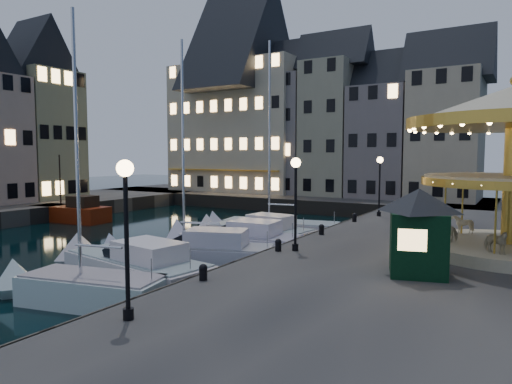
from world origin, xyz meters
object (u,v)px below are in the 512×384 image
Objects in this scene: motorboat_b at (131,267)px; motorboat_c at (191,254)px; streetlamp_b at (296,190)px; motorboat_f at (272,230)px; bollard_d at (354,217)px; motorboat_e at (255,234)px; streetlamp_a at (126,216)px; bollard_a at (203,272)px; motorboat_d at (235,242)px; red_fishing_boat at (71,213)px; ticket_kiosk at (419,217)px; bollard_b at (278,245)px; motorboat_a at (81,290)px; streetlamp_c at (380,178)px; bollard_c at (321,229)px.

motorboat_b is 3.44m from motorboat_c.
motorboat_f is (-5.88, 8.63, -3.49)m from streetlamp_b.
motorboat_e reaches higher than bollard_d.
bollard_d is 11.76m from motorboat_c.
motorboat_b is (-5.45, -14.07, -0.96)m from bollard_d.
motorboat_c is at bearing -87.06° from motorboat_e.
bollard_a is at bearing 98.53° from streetlamp_a.
motorboat_d is at bearing 117.17° from bollard_a.
motorboat_d is 1.09× the size of red_fishing_boat.
red_fishing_boat is (-18.29, 0.47, 0.05)m from motorboat_e.
motorboat_e is 13.88m from ticket_kiosk.
motorboat_e is (-5.74, 16.07, -3.38)m from streetlamp_a.
motorboat_c is at bearing -177.67° from bollard_b.
streetlamp_a is at bearing -86.39° from bollard_b.
motorboat_f reaches higher than red_fishing_boat.
bollard_d is (0.00, 10.50, 0.00)m from bollard_b.
motorboat_d and motorboat_e have the same top height.
bollard_a is at bearing -95.71° from streetlamp_b.
bollard_d is 0.07× the size of motorboat_e.
streetlamp_a reaches higher than bollard_a.
streetlamp_b is 9.68m from motorboat_a.
red_fishing_boat is (-24.03, 6.55, -3.33)m from streetlamp_b.
bollard_d is 15.12m from motorboat_b.
motorboat_a is at bearing -36.50° from red_fishing_boat.
ticket_kiosk is at bearing -69.64° from streetlamp_c.
motorboat_f is (-5.88, -4.87, -3.49)m from streetlamp_c.
motorboat_f reaches higher than bollard_c.
streetlamp_a reaches higher than motorboat_d.
red_fishing_boat reaches higher than bollard_c.
red_fishing_boat is at bearing 149.44° from motorboat_b.
motorboat_f reaches higher than motorboat_a.
motorboat_b is at bearing -90.75° from motorboat_f.
motorboat_e reaches higher than bollard_a.
bollard_a is at bearing -47.91° from motorboat_c.
motorboat_b is 12.21m from ticket_kiosk.
bollard_b is (-0.60, -0.50, -2.41)m from streetlamp_b.
streetlamp_b is 2.54m from bollard_b.
motorboat_f is (-5.28, 14.63, -1.07)m from bollard_a.
streetlamp_b is 7.32× the size of bollard_b.
motorboat_b is (-0.63, 3.15, 0.11)m from motorboat_a.
motorboat_d is at bearing 156.72° from ticket_kiosk.
motorboat_a is 12.72m from ticket_kiosk.
ticket_kiosk reaches higher than bollard_b.
bollard_b is at bearing 93.61° from streetlamp_a.
bollard_a is 13.16m from motorboat_e.
bollard_b is 6.50m from ticket_kiosk.
motorboat_b is at bearing -108.99° from streetlamp_c.
bollard_b is 0.05× the size of motorboat_f.
bollard_b is 0.07× the size of motorboat_e.
streetlamp_a is at bearing -72.47° from motorboat_f.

